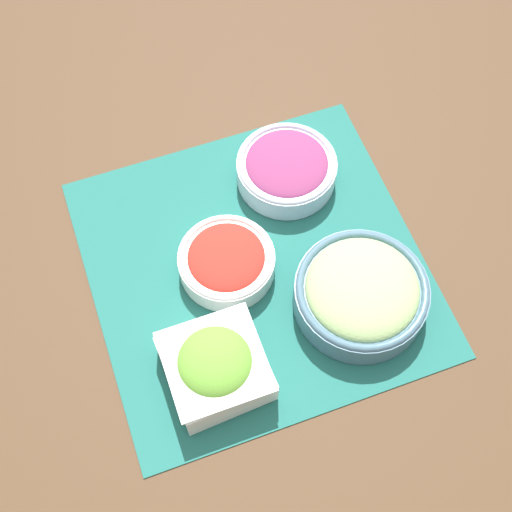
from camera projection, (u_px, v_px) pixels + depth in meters
ground_plane at (256, 267)px, 1.03m from camera, size 3.00×3.00×0.00m
placemat at (256, 266)px, 1.03m from camera, size 0.47×0.46×0.00m
onion_bowl at (287, 168)px, 1.07m from camera, size 0.15×0.15×0.05m
cucumber_bowl at (361, 292)px, 0.97m from camera, size 0.18×0.18×0.07m
tomato_bowl at (227, 261)px, 1.00m from camera, size 0.14×0.14×0.05m
lettuce_bowl at (215, 366)px, 0.92m from camera, size 0.13×0.13×0.07m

